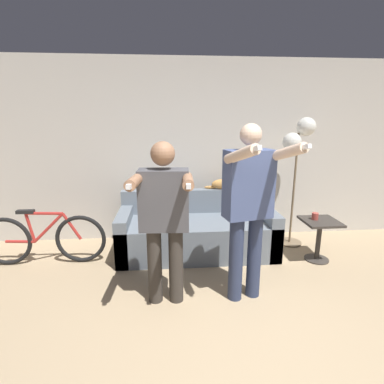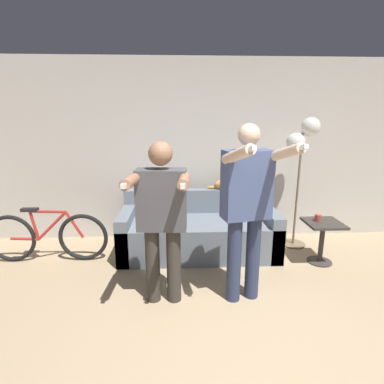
{
  "view_description": "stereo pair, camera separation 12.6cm",
  "coord_description": "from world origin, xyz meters",
  "px_view_note": "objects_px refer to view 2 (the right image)",
  "views": [
    {
      "loc": [
        -0.68,
        -1.57,
        1.79
      ],
      "look_at": [
        -0.41,
        1.64,
        0.98
      ],
      "focal_mm": 28.0,
      "sensor_mm": 36.0,
      "label": 1
    },
    {
      "loc": [
        -0.55,
        -1.58,
        1.79
      ],
      "look_at": [
        -0.41,
        1.64,
        0.98
      ],
      "focal_mm": 28.0,
      "sensor_mm": 36.0,
      "label": 2
    }
  ],
  "objects_px": {
    "side_table": "(322,234)",
    "cat": "(227,184)",
    "person_left": "(162,213)",
    "person_right": "(247,203)",
    "couch": "(199,232)",
    "floor_lamp": "(302,145)",
    "cup": "(318,218)",
    "bicycle": "(47,237)"
  },
  "relations": [
    {
      "from": "bicycle",
      "to": "person_left",
      "type": "bearing_deg",
      "value": -31.78
    },
    {
      "from": "floor_lamp",
      "to": "bicycle",
      "type": "relative_size",
      "value": 1.18
    },
    {
      "from": "couch",
      "to": "person_right",
      "type": "distance_m",
      "value": 1.39
    },
    {
      "from": "person_left",
      "to": "bicycle",
      "type": "xyz_separation_m",
      "value": [
        -1.51,
        0.93,
        -0.6
      ]
    },
    {
      "from": "person_right",
      "to": "side_table",
      "type": "bearing_deg",
      "value": 20.29
    },
    {
      "from": "couch",
      "to": "bicycle",
      "type": "bearing_deg",
      "value": -174.64
    },
    {
      "from": "person_right",
      "to": "cup",
      "type": "height_order",
      "value": "person_right"
    },
    {
      "from": "cup",
      "to": "bicycle",
      "type": "xyz_separation_m",
      "value": [
        -3.39,
        0.16,
        -0.25
      ]
    },
    {
      "from": "person_right",
      "to": "cup",
      "type": "bearing_deg",
      "value": 23.02
    },
    {
      "from": "bicycle",
      "to": "person_right",
      "type": "bearing_deg",
      "value": -22.0
    },
    {
      "from": "side_table",
      "to": "person_right",
      "type": "bearing_deg",
      "value": -147.17
    },
    {
      "from": "couch",
      "to": "floor_lamp",
      "type": "bearing_deg",
      "value": 7.04
    },
    {
      "from": "couch",
      "to": "cup",
      "type": "distance_m",
      "value": 1.53
    },
    {
      "from": "couch",
      "to": "floor_lamp",
      "type": "xyz_separation_m",
      "value": [
        1.39,
        0.17,
        1.15
      ]
    },
    {
      "from": "person_right",
      "to": "side_table",
      "type": "height_order",
      "value": "person_right"
    },
    {
      "from": "person_left",
      "to": "bicycle",
      "type": "height_order",
      "value": "person_left"
    },
    {
      "from": "couch",
      "to": "person_left",
      "type": "xyz_separation_m",
      "value": [
        -0.42,
        -1.11,
        0.65
      ]
    },
    {
      "from": "person_right",
      "to": "cat",
      "type": "height_order",
      "value": "person_right"
    },
    {
      "from": "floor_lamp",
      "to": "side_table",
      "type": "xyz_separation_m",
      "value": [
        0.13,
        -0.55,
        -1.05
      ]
    },
    {
      "from": "side_table",
      "to": "cat",
      "type": "bearing_deg",
      "value": 147.1
    },
    {
      "from": "person_right",
      "to": "floor_lamp",
      "type": "height_order",
      "value": "floor_lamp"
    },
    {
      "from": "person_left",
      "to": "cup",
      "type": "xyz_separation_m",
      "value": [
        1.88,
        0.78,
        -0.34
      ]
    },
    {
      "from": "couch",
      "to": "person_right",
      "type": "relative_size",
      "value": 1.18
    },
    {
      "from": "couch",
      "to": "cat",
      "type": "bearing_deg",
      "value": 38.02
    },
    {
      "from": "cat",
      "to": "bicycle",
      "type": "bearing_deg",
      "value": -167.7
    },
    {
      "from": "cat",
      "to": "bicycle",
      "type": "height_order",
      "value": "cat"
    },
    {
      "from": "person_left",
      "to": "person_right",
      "type": "relative_size",
      "value": 0.91
    },
    {
      "from": "cup",
      "to": "person_right",
      "type": "bearing_deg",
      "value": -144.43
    },
    {
      "from": "cup",
      "to": "bicycle",
      "type": "height_order",
      "value": "bicycle"
    },
    {
      "from": "person_right",
      "to": "floor_lamp",
      "type": "bearing_deg",
      "value": 39.21
    },
    {
      "from": "person_left",
      "to": "cup",
      "type": "relative_size",
      "value": 18.47
    },
    {
      "from": "floor_lamp",
      "to": "cup",
      "type": "xyz_separation_m",
      "value": [
        0.07,
        -0.51,
        -0.85
      ]
    },
    {
      "from": "person_left",
      "to": "floor_lamp",
      "type": "bearing_deg",
      "value": 38.38
    },
    {
      "from": "person_left",
      "to": "floor_lamp",
      "type": "height_order",
      "value": "floor_lamp"
    },
    {
      "from": "bicycle",
      "to": "cat",
      "type": "bearing_deg",
      "value": 12.3
    },
    {
      "from": "cat",
      "to": "cup",
      "type": "height_order",
      "value": "cat"
    },
    {
      "from": "person_right",
      "to": "side_table",
      "type": "distance_m",
      "value": 1.5
    },
    {
      "from": "floor_lamp",
      "to": "person_left",
      "type": "bearing_deg",
      "value": -144.6
    },
    {
      "from": "bicycle",
      "to": "cup",
      "type": "bearing_deg",
      "value": -2.66
    },
    {
      "from": "person_left",
      "to": "person_right",
      "type": "height_order",
      "value": "person_right"
    },
    {
      "from": "person_left",
      "to": "person_right",
      "type": "distance_m",
      "value": 0.8
    },
    {
      "from": "side_table",
      "to": "bicycle",
      "type": "xyz_separation_m",
      "value": [
        -3.45,
        0.2,
        -0.06
      ]
    }
  ]
}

